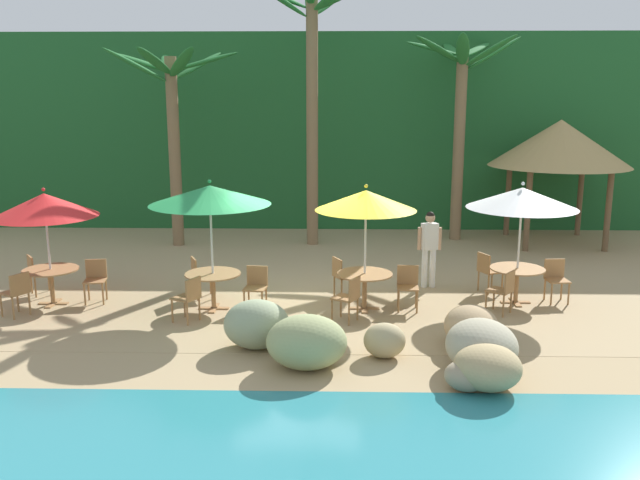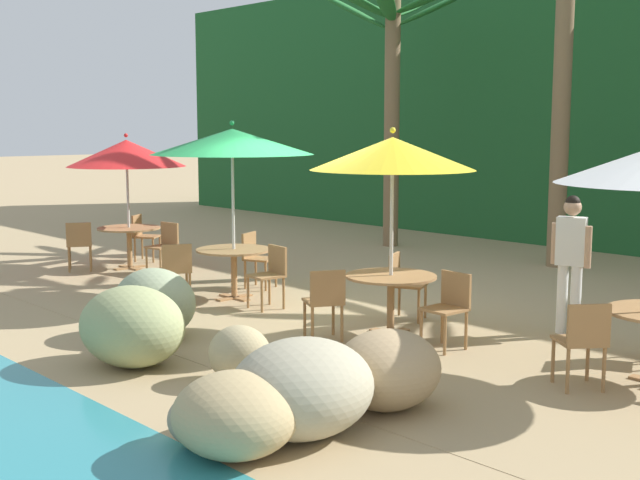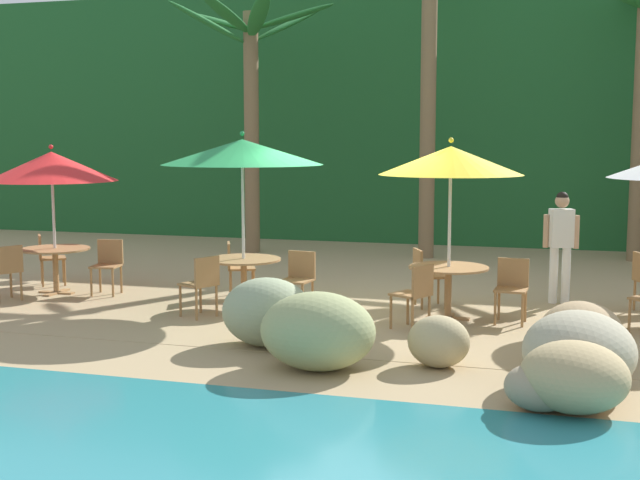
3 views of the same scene
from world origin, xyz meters
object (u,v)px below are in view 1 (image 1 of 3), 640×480
dining_table_yellow (365,279)px  palm_tree_second (312,66)px  dining_table_green (213,279)px  chair_white_left (504,289)px  chair_green_seaward (256,285)px  waiter_in_white (429,244)px  chair_yellow_left (349,296)px  umbrella_green (210,195)px  dining_table_white (517,274)px  chair_white_inland (487,269)px  chair_green_left (189,296)px  dining_table_red (51,275)px  chair_white_seaward (556,277)px  chair_yellow_seaward (408,284)px  umbrella_white (522,198)px  chair_green_inland (199,274)px  palm_tree_nearest (172,108)px  palm_tree_third (461,100)px  umbrella_red (45,205)px  chair_red_inland (37,272)px  chair_yellow_inland (342,274)px  chair_red_left (17,291)px  chair_red_seaward (96,277)px  umbrella_yellow (366,200)px  palapa_hut (560,144)px

dining_table_yellow → palm_tree_second: palm_tree_second is taller
dining_table_green → chair_white_left: bearing=-1.9°
palm_tree_second → chair_green_seaward: bearing=-98.7°
waiter_in_white → chair_yellow_left: bearing=-127.1°
umbrella_green → dining_table_green: 1.68m
dining_table_white → chair_white_inland: 0.86m
chair_green_left → chair_yellow_left: bearing=1.4°
dining_table_red → chair_white_left: chair_white_left is taller
dining_table_yellow → chair_white_seaward: chair_white_seaward is taller
chair_yellow_seaward → umbrella_white: size_ratio=0.35×
dining_table_white → waiter_in_white: (-1.64, 1.11, 0.37)m
chair_green_inland → palm_tree_nearest: palm_tree_nearest is taller
palm_tree_nearest → palm_tree_third: palm_tree_third is taller
umbrella_red → chair_green_seaward: 4.46m
chair_white_left → palm_tree_second: (-3.91, 6.13, 4.40)m
chair_red_inland → umbrella_green: size_ratio=0.34×
umbrella_green → dining_table_white: 6.36m
chair_yellow_left → dining_table_white: 3.66m
chair_white_inland → palm_tree_nearest: bearing=150.1°
palm_tree_nearest → palm_tree_second: palm_tree_second is taller
chair_yellow_inland → umbrella_white: umbrella_white is taller
chair_red_left → dining_table_yellow: size_ratio=0.79×
umbrella_green → chair_yellow_inland: (2.55, 0.80, -1.78)m
chair_white_left → umbrella_green: bearing=178.1°
chair_green_inland → chair_red_left: bearing=-158.2°
chair_red_seaward → chair_yellow_seaward: bearing=-3.0°
umbrella_yellow → dining_table_white: bearing=8.6°
chair_yellow_left → chair_white_seaward: same height
palm_tree_third → chair_red_left: bearing=-143.0°
chair_red_inland → dining_table_green: 4.01m
chair_green_inland → waiter_in_white: 5.00m
palapa_hut → dining_table_yellow: bearing=-132.4°
palm_tree_second → chair_yellow_inland: bearing=-81.3°
umbrella_green → chair_red_inland: bearing=167.6°
chair_white_inland → palm_tree_third: palm_tree_third is taller
chair_yellow_inland → dining_table_white: (3.56, -0.26, 0.10)m
chair_green_inland → umbrella_white: (6.53, -0.20, 1.66)m
palapa_hut → umbrella_green: bearing=-144.1°
dining_table_red → chair_yellow_inland: chair_yellow_inland is taller
palm_tree_nearest → palm_tree_third: size_ratio=0.94×
umbrella_white → palm_tree_third: 6.41m
chair_green_inland → umbrella_white: bearing=-1.8°
umbrella_green → waiter_in_white: 4.94m
umbrella_white → chair_white_inland: bearing=120.4°
chair_green_seaward → dining_table_yellow: bearing=2.1°
umbrella_red → chair_white_inland: 9.20m
dining_table_green → chair_white_seaward: bearing=5.7°
dining_table_yellow → palm_tree_second: (-1.23, 5.87, 4.30)m
dining_table_yellow → chair_white_inland: size_ratio=1.26×
umbrella_green → chair_green_seaward: bearing=-0.8°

